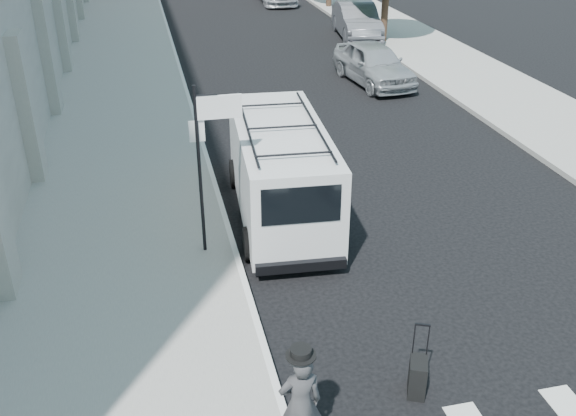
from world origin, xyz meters
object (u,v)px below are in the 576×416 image
cargo_van (280,169)px  suitcase (417,377)px  businessman (300,403)px  parked_car_b (357,21)px  parked_car_a (374,63)px

cargo_van → suitcase: bearing=-78.9°
cargo_van → businessman: bearing=-96.2°
businessman → suitcase: 2.15m
parked_car_b → parked_car_a: bearing=-96.4°
businessman → parked_car_b: (8.70, 23.67, -0.01)m
cargo_van → parked_car_b: size_ratio=1.21×
businessman → suitcase: bearing=-161.5°
parked_car_a → parked_car_b: (1.80, 7.40, 0.05)m
businessman → parked_car_a: businessman is taller
businessman → cargo_van: cargo_van is taller
suitcase → cargo_van: size_ratio=0.20×
parked_car_b → suitcase: bearing=-98.9°
cargo_van → parked_car_a: cargo_van is taller
businessman → parked_car_b: 25.22m
suitcase → cargo_van: (-0.77, 6.21, 0.83)m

